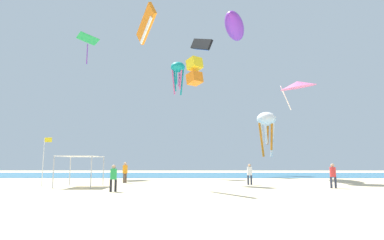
# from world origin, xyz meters

# --- Properties ---
(ground) EXTENTS (110.00, 110.00, 0.10)m
(ground) POSITION_xyz_m (0.00, 0.00, -0.05)
(ground) COLOR beige
(ocean_strip) EXTENTS (110.00, 20.73, 0.03)m
(ocean_strip) POSITION_xyz_m (0.00, 27.95, 0.01)
(ocean_strip) COLOR teal
(ocean_strip) RESTS_ON ground
(canopy_tent) EXTENTS (2.72, 3.08, 2.28)m
(canopy_tent) POSITION_xyz_m (-7.65, 4.02, 2.15)
(canopy_tent) COLOR #B2B2B7
(canopy_tent) RESTS_ON ground
(person_near_tent) EXTENTS (0.43, 0.47, 1.83)m
(person_near_tent) POSITION_xyz_m (-5.32, 8.86, 1.07)
(person_near_tent) COLOR brown
(person_near_tent) RESTS_ON ground
(person_leftmost) EXTENTS (0.41, 0.39, 1.65)m
(person_leftmost) POSITION_xyz_m (-4.11, -0.05, 0.97)
(person_leftmost) COLOR black
(person_leftmost) RESTS_ON ground
(person_central) EXTENTS (0.42, 0.40, 1.68)m
(person_central) POSITION_xyz_m (5.34, 6.32, 0.99)
(person_central) COLOR #33384C
(person_central) RESTS_ON ground
(person_rightmost) EXTENTS (0.46, 0.41, 1.72)m
(person_rightmost) POSITION_xyz_m (10.61, 2.87, 1.01)
(person_rightmost) COLOR #33384C
(person_rightmost) RESTS_ON ground
(banner_flag) EXTENTS (0.61, 0.06, 3.69)m
(banner_flag) POSITION_xyz_m (-10.60, 4.50, 2.22)
(banner_flag) COLOR silver
(banner_flag) RESTS_ON ground
(kite_octopus_white) EXTENTS (3.43, 3.43, 6.28)m
(kite_octopus_white) POSITION_xyz_m (11.02, 24.89, 7.58)
(kite_octopus_white) COLOR white
(kite_parafoil_orange) EXTENTS (2.13, 3.44, 2.34)m
(kite_parafoil_orange) POSITION_xyz_m (-2.97, 4.20, 12.65)
(kite_parafoil_orange) COLOR orange
(kite_box_yellow) EXTENTS (1.66, 1.68, 2.52)m
(kite_box_yellow) POSITION_xyz_m (0.89, 8.32, 10.04)
(kite_box_yellow) COLOR yellow
(kite_inflatable_purple) EXTENTS (4.84, 8.57, 3.31)m
(kite_inflatable_purple) POSITION_xyz_m (6.21, 20.53, 19.70)
(kite_inflatable_purple) COLOR purple
(kite_delta_pink) EXTENTS (4.81, 4.80, 2.86)m
(kite_delta_pink) POSITION_xyz_m (10.80, 10.10, 9.23)
(kite_delta_pink) COLOR pink
(kite_diamond_green) EXTENTS (3.53, 3.54, 3.80)m
(kite_diamond_green) POSITION_xyz_m (-13.34, 20.73, 17.98)
(kite_diamond_green) COLOR green
(kite_octopus_teal) EXTENTS (2.20, 2.20, 4.24)m
(kite_octopus_teal) POSITION_xyz_m (-1.24, 19.48, 13.62)
(kite_octopus_teal) COLOR teal
(kite_parafoil_black) EXTENTS (3.45, 4.59, 3.30)m
(kite_parafoil_black) POSITION_xyz_m (1.93, 27.14, 19.77)
(kite_parafoil_black) COLOR black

